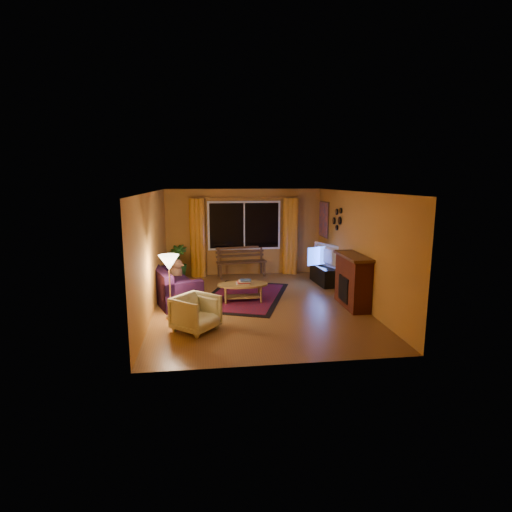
{
  "coord_description": "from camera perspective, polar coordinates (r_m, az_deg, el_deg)",
  "views": [
    {
      "loc": [
        -1.15,
        -8.53,
        2.74
      ],
      "look_at": [
        0.0,
        0.3,
        1.05
      ],
      "focal_mm": 28.0,
      "sensor_mm": 36.0,
      "label": 1
    }
  ],
  "objects": [
    {
      "name": "wall_left",
      "position": [
        8.73,
        -14.62,
        0.57
      ],
      "size": [
        0.02,
        6.0,
        2.5
      ],
      "primitive_type": "cube",
      "color": "#BC7F31",
      "rests_on": "ground"
    },
    {
      "name": "coffee_table",
      "position": [
        9.18,
        -1.91,
        -5.25
      ],
      "size": [
        1.17,
        1.17,
        0.42
      ],
      "primitive_type": "cylinder",
      "rotation": [
        0.0,
        0.0,
        -0.01
      ],
      "color": "olive",
      "rests_on": "ground"
    },
    {
      "name": "rug",
      "position": [
        9.6,
        -1.69,
        -5.79
      ],
      "size": [
        2.57,
        3.17,
        0.02
      ],
      "primitive_type": "cube",
      "rotation": [
        0.0,
        0.0,
        -0.35
      ],
      "color": "maroon",
      "rests_on": "ground"
    },
    {
      "name": "fireplace",
      "position": [
        9.0,
        13.67,
        -3.64
      ],
      "size": [
        0.4,
        1.2,
        1.1
      ],
      "primitive_type": "cube",
      "color": "maroon",
      "rests_on": "ground"
    },
    {
      "name": "wall_right",
      "position": [
        9.3,
        14.19,
        1.2
      ],
      "size": [
        0.02,
        6.0,
        2.5
      ],
      "primitive_type": "cube",
      "color": "#BC7F31",
      "rests_on": "ground"
    },
    {
      "name": "curtain_right",
      "position": [
        11.79,
        4.9,
        2.81
      ],
      "size": [
        0.36,
        0.36,
        2.24
      ],
      "primitive_type": "cylinder",
      "color": "orange",
      "rests_on": "ground"
    },
    {
      "name": "sofa",
      "position": [
        9.44,
        -11.8,
        -3.85
      ],
      "size": [
        1.44,
        2.13,
        0.79
      ],
      "primitive_type": "cube",
      "rotation": [
        0.0,
        0.0,
        0.34
      ],
      "color": "black",
      "rests_on": "ground"
    },
    {
      "name": "ceiling",
      "position": [
        8.6,
        0.26,
        9.22
      ],
      "size": [
        4.5,
        6.0,
        0.02
      ],
      "primitive_type": "cube",
      "color": "white",
      "rests_on": "ground"
    },
    {
      "name": "painting",
      "position": [
        11.53,
        9.65,
        5.18
      ],
      "size": [
        0.04,
        0.76,
        0.96
      ],
      "primitive_type": "cube",
      "color": "#E35B22",
      "rests_on": "wall_right"
    },
    {
      "name": "curtain_left",
      "position": [
        11.52,
        -8.35,
        2.55
      ],
      "size": [
        0.36,
        0.36,
        2.24
      ],
      "primitive_type": "cylinder",
      "color": "orange",
      "rests_on": "ground"
    },
    {
      "name": "armchair",
      "position": [
        7.5,
        -8.6,
        -7.83
      ],
      "size": [
        0.96,
        0.97,
        0.73
      ],
      "primitive_type": "imported",
      "rotation": [
        0.0,
        0.0,
        0.86
      ],
      "color": "beige",
      "rests_on": "ground"
    },
    {
      "name": "wall_back",
      "position": [
        11.69,
        -1.72,
        3.42
      ],
      "size": [
        4.5,
        0.02,
        2.5
      ],
      "primitive_type": "cube",
      "color": "#BC7F31",
      "rests_on": "ground"
    },
    {
      "name": "bench",
      "position": [
        11.55,
        -2.08,
        -1.88
      ],
      "size": [
        1.48,
        0.64,
        0.43
      ],
      "primitive_type": "cube",
      "rotation": [
        0.0,
        0.0,
        0.16
      ],
      "color": "#462B16",
      "rests_on": "ground"
    },
    {
      "name": "dog",
      "position": [
        9.82,
        -11.37,
        -1.99
      ],
      "size": [
        0.37,
        0.45,
        0.44
      ],
      "primitive_type": null,
      "rotation": [
        0.0,
        0.0,
        0.22
      ],
      "color": "#906042",
      "rests_on": "sofa"
    },
    {
      "name": "tv_console",
      "position": [
        10.89,
        9.61,
        -2.7
      ],
      "size": [
        0.46,
        1.16,
        0.47
      ],
      "primitive_type": "cube",
      "rotation": [
        0.0,
        0.0,
        0.07
      ],
      "color": "black",
      "rests_on": "ground"
    },
    {
      "name": "curtain_rod",
      "position": [
        11.49,
        -1.69,
        8.3
      ],
      "size": [
        3.2,
        0.03,
        0.03
      ],
      "primitive_type": "cylinder",
      "rotation": [
        0.0,
        1.57,
        0.0
      ],
      "color": "#BF8C3F",
      "rests_on": "wall_back"
    },
    {
      "name": "television",
      "position": [
        10.78,
        9.7,
        0.08
      ],
      "size": [
        0.52,
        1.02,
        0.6
      ],
      "primitive_type": "imported",
      "rotation": [
        0.0,
        0.0,
        1.96
      ],
      "color": "black",
      "rests_on": "tv_console"
    },
    {
      "name": "window",
      "position": [
        11.6,
        -1.69,
        4.36
      ],
      "size": [
        2.0,
        0.02,
        1.3
      ],
      "primitive_type": "cube",
      "color": "black",
      "rests_on": "wall_back"
    },
    {
      "name": "mirror_cluster",
      "position": [
        10.42,
        11.46,
        5.37
      ],
      "size": [
        0.06,
        0.6,
        0.56
      ],
      "primitive_type": null,
      "color": "black",
      "rests_on": "wall_right"
    },
    {
      "name": "floor_lamp",
      "position": [
        8.12,
        -12.19,
        -4.46
      ],
      "size": [
        0.27,
        0.27,
        1.28
      ],
      "primitive_type": "cylinder",
      "rotation": [
        0.0,
        0.0,
        -0.32
      ],
      "color": "#BF8C3F",
      "rests_on": "ground"
    },
    {
      "name": "floor",
      "position": [
        9.03,
        0.25,
        -6.98
      ],
      "size": [
        4.5,
        6.0,
        0.02
      ],
      "primitive_type": "cube",
      "color": "brown",
      "rests_on": "ground"
    },
    {
      "name": "potted_plant",
      "position": [
        11.53,
        -11.11,
        -0.81
      ],
      "size": [
        0.68,
        0.68,
        0.94
      ],
      "primitive_type": "imported",
      "rotation": [
        0.0,
        0.0,
        -0.36
      ],
      "color": "#235B1E",
      "rests_on": "ground"
    }
  ]
}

